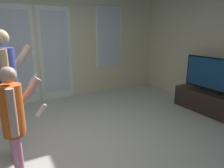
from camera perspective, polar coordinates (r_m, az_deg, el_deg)
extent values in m
cube|color=beige|center=(2.78, -11.15, -19.48)|extent=(6.37, 4.92, 0.02)
cube|color=beige|center=(4.69, -21.67, 12.47)|extent=(6.37, 0.06, 2.87)
cube|color=white|center=(4.64, -24.76, 6.80)|extent=(0.72, 0.02, 2.07)
cube|color=silver|center=(4.62, -24.82, 7.39)|extent=(0.56, 0.01, 1.77)
cube|color=white|center=(4.77, -15.38, 7.79)|extent=(0.72, 0.02, 2.07)
cube|color=silver|center=(4.75, -15.38, 8.38)|extent=(0.56, 0.01, 1.77)
cube|color=white|center=(5.23, -0.91, 12.77)|extent=(0.68, 0.02, 1.48)
cube|color=silver|center=(5.21, -0.83, 12.77)|extent=(0.62, 0.01, 1.42)
cube|color=black|center=(4.39, 25.41, -4.48)|extent=(0.48, 1.30, 0.40)
cube|color=black|center=(4.33, 25.73, -1.70)|extent=(0.08, 0.40, 0.04)
cube|color=black|center=(4.25, 26.22, 2.53)|extent=(0.04, 1.15, 0.61)
cube|color=navy|center=(4.24, 26.06, 2.50)|extent=(0.00, 1.10, 0.56)
cylinder|color=pink|center=(2.75, -25.87, -11.82)|extent=(0.11, 0.11, 0.76)
cylinder|color=pink|center=(2.90, -26.15, -10.47)|extent=(0.11, 0.11, 0.76)
cylinder|color=#36439A|center=(2.62, -27.67, 2.40)|extent=(0.25, 0.25, 0.59)
sphere|color=#DAB784|center=(2.57, -28.76, 11.24)|extent=(0.18, 0.18, 0.18)
cylinder|color=#DAB784|center=(2.45, -27.56, 2.45)|extent=(0.09, 0.09, 0.53)
cylinder|color=#DAB784|center=(2.78, -24.81, 5.14)|extent=(0.39, 0.09, 0.47)
cube|color=white|center=(2.83, -21.19, 1.30)|extent=(0.11, 0.04, 0.13)
cylinder|color=pink|center=(2.24, -24.36, -20.31)|extent=(0.08, 0.08, 0.61)
cylinder|color=pink|center=(2.35, -24.56, -18.53)|extent=(0.08, 0.08, 0.61)
cylinder|color=orange|center=(2.05, -26.07, -6.66)|extent=(0.20, 0.20, 0.47)
sphere|color=#D5A794|center=(1.96, -27.13, 2.22)|extent=(0.15, 0.15, 0.15)
cylinder|color=#D5A794|center=(1.92, -26.04, -7.27)|extent=(0.07, 0.07, 0.42)
cylinder|color=#D5A794|center=(2.16, -22.94, -3.28)|extent=(0.32, 0.08, 0.37)
cube|color=white|center=(2.22, -19.15, -6.96)|extent=(0.11, 0.04, 0.13)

